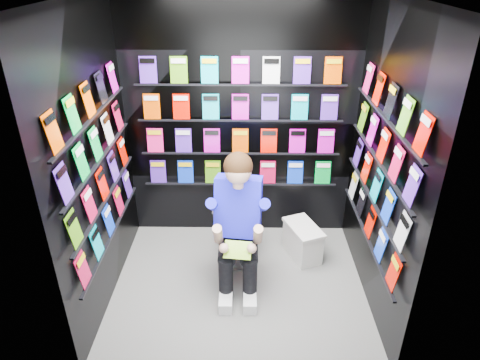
{
  "coord_description": "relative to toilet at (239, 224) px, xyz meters",
  "views": [
    {
      "loc": [
        0.05,
        -3.2,
        2.86
      ],
      "look_at": [
        0.01,
        0.15,
        1.09
      ],
      "focal_mm": 32.0,
      "sensor_mm": 36.0,
      "label": 1
    }
  ],
  "objects": [
    {
      "name": "wall_back",
      "position": [
        0.01,
        0.47,
        0.93
      ],
      "size": [
        2.4,
        0.04,
        2.6
      ],
      "primitive_type": "cube",
      "color": "black",
      "rests_on": "floor"
    },
    {
      "name": "wall_left",
      "position": [
        -1.19,
        -0.53,
        0.93
      ],
      "size": [
        0.04,
        2.0,
        2.6
      ],
      "primitive_type": "cube",
      "color": "black",
      "rests_on": "floor"
    },
    {
      "name": "wall_right",
      "position": [
        1.21,
        -0.53,
        0.93
      ],
      "size": [
        0.04,
        2.0,
        2.6
      ],
      "primitive_type": "cube",
      "color": "black",
      "rests_on": "floor"
    },
    {
      "name": "held_comic",
      "position": [
        0.0,
        -0.73,
        0.21
      ],
      "size": [
        0.25,
        0.17,
        0.1
      ],
      "primitive_type": "cube",
      "rotation": [
        -0.96,
        0.0,
        -0.12
      ],
      "color": "green",
      "rests_on": "reader"
    },
    {
      "name": "comics_right",
      "position": [
        1.18,
        -0.53,
        0.94
      ],
      "size": [
        0.06,
        1.7,
        1.37
      ],
      "primitive_type": null,
      "color": "#F71A7C",
      "rests_on": "wall_right"
    },
    {
      "name": "longbox",
      "position": [
        0.67,
        -0.04,
        -0.2
      ],
      "size": [
        0.4,
        0.51,
        0.34
      ],
      "primitive_type": "cube",
      "rotation": [
        0.0,
        0.0,
        0.38
      ],
      "color": "silver",
      "rests_on": "floor"
    },
    {
      "name": "floor",
      "position": [
        0.01,
        -0.53,
        -0.37
      ],
      "size": [
        2.4,
        2.4,
        0.0
      ],
      "primitive_type": "plane",
      "color": "slate",
      "rests_on": "ground"
    },
    {
      "name": "comics_back",
      "position": [
        0.01,
        0.44,
        0.94
      ],
      "size": [
        2.1,
        0.06,
        1.37
      ],
      "primitive_type": null,
      "color": "#F71A7C",
      "rests_on": "wall_back"
    },
    {
      "name": "comics_left",
      "position": [
        -1.16,
        -0.53,
        0.94
      ],
      "size": [
        0.06,
        1.7,
        1.37
      ],
      "primitive_type": null,
      "color": "#F71A7C",
      "rests_on": "wall_left"
    },
    {
      "name": "toilet",
      "position": [
        0.0,
        0.0,
        0.0
      ],
      "size": [
        0.51,
        0.79,
        0.73
      ],
      "primitive_type": "imported",
      "rotation": [
        0.0,
        0.0,
        3.02
      ],
      "color": "white",
      "rests_on": "floor"
    },
    {
      "name": "wall_front",
      "position": [
        0.01,
        -1.53,
        0.93
      ],
      "size": [
        2.4,
        0.04,
        2.6
      ],
      "primitive_type": "cube",
      "color": "black",
      "rests_on": "floor"
    },
    {
      "name": "reader",
      "position": [
        0.0,
        -0.38,
        0.44
      ],
      "size": [
        0.67,
        0.9,
        1.54
      ],
      "primitive_type": null,
      "rotation": [
        0.0,
        0.0,
        -0.12
      ],
      "color": "#2624C2",
      "rests_on": "toilet"
    },
    {
      "name": "longbox_lid",
      "position": [
        0.67,
        -0.04,
        -0.01
      ],
      "size": [
        0.42,
        0.54,
        0.03
      ],
      "primitive_type": "cube",
      "rotation": [
        0.0,
        0.0,
        0.38
      ],
      "color": "silver",
      "rests_on": "longbox"
    }
  ]
}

